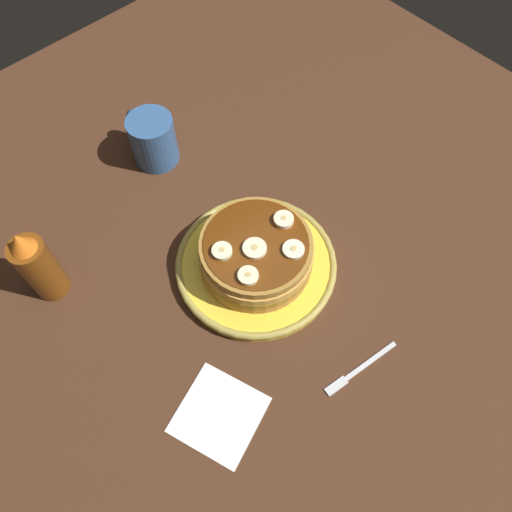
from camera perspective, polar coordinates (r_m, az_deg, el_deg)
ground_plane at (r=83.48cm, az=0.00°, el=-1.80°), size 140.00×140.00×3.00cm
plate at (r=81.20cm, az=0.00°, el=-0.94°), size 25.80×25.80×2.02cm
pancake_stack at (r=77.95cm, az=-0.21°, el=0.15°), size 18.37×18.01×6.07cm
banana_slice_0 at (r=74.63cm, az=-0.16°, el=0.83°), size 3.59×3.59×0.87cm
banana_slice_1 at (r=72.41cm, az=-0.89°, el=-2.25°), size 3.03×3.03×0.96cm
banana_slice_2 at (r=74.79cm, az=4.23°, el=0.72°), size 3.27×3.27×0.80cm
banana_slice_3 at (r=77.45cm, az=2.95°, el=4.22°), size 3.08×3.08×1.07cm
banana_slice_4 at (r=74.50cm, az=-3.84°, el=0.52°), size 3.04×3.04×0.99cm
coffee_mug at (r=93.76cm, az=-11.62°, el=12.82°), size 11.64×8.12×9.25cm
napkin at (r=74.05cm, az=-4.17°, el=-17.32°), size 14.00×14.00×0.30cm
fork at (r=76.75cm, az=11.31°, el=-12.50°), size 2.78×13.01×0.50cm
syrup_bottle at (r=81.16cm, az=-23.30°, el=-1.00°), size 5.35×5.35×15.13cm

